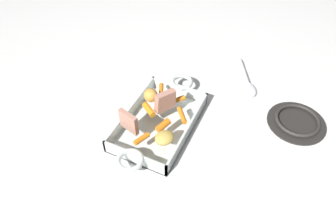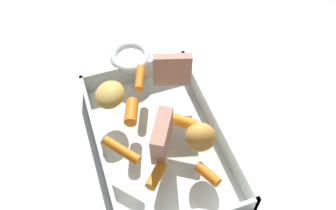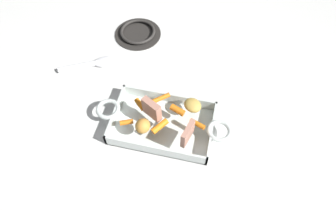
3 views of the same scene
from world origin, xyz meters
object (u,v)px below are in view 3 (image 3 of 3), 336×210
(roasting_dish, at_px, (163,124))
(baby_carrot_northeast, at_px, (140,104))
(baby_carrot_long, at_px, (126,122))
(baby_carrot_center_right, at_px, (197,125))
(baby_carrot_southeast, at_px, (178,110))
(roast_slice_thin, at_px, (152,109))
(stove_burner_rear, at_px, (138,33))
(baby_carrot_northwest, at_px, (160,98))
(serving_spoon, at_px, (92,64))
(potato_golden_small, at_px, (193,105))
(roast_slice_thick, at_px, (188,133))
(baby_carrot_southwest, at_px, (161,126))
(potato_halved, at_px, (143,126))

(roasting_dish, relative_size, baby_carrot_northeast, 10.28)
(baby_carrot_long, height_order, baby_carrot_center_right, same)
(baby_carrot_southeast, bearing_deg, baby_carrot_long, 27.85)
(baby_carrot_southeast, height_order, baby_carrot_center_right, baby_carrot_southeast)
(roasting_dish, height_order, roast_slice_thin, roast_slice_thin)
(baby_carrot_southeast, relative_size, stove_burner_rear, 0.25)
(baby_carrot_northwest, bearing_deg, serving_spoon, -23.48)
(roasting_dish, relative_size, baby_carrot_long, 10.71)
(baby_carrot_northeast, relative_size, potato_golden_small, 0.74)
(roast_slice_thick, distance_m, baby_carrot_northeast, 0.19)
(baby_carrot_southwest, bearing_deg, serving_spoon, -35.65)
(stove_burner_rear, bearing_deg, potato_golden_small, 129.88)
(baby_carrot_southwest, bearing_deg, baby_carrot_long, 4.19)
(baby_carrot_northwest, bearing_deg, stove_burner_rear, -62.05)
(baby_carrot_southwest, bearing_deg, potato_halved, 18.56)
(baby_carrot_northwest, relative_size, potato_golden_small, 1.12)
(roasting_dish, height_order, baby_carrot_center_right, baby_carrot_center_right)
(baby_carrot_northwest, xyz_separation_m, serving_spoon, (0.29, -0.13, -0.05))
(roast_slice_thin, relative_size, stove_burner_rear, 0.35)
(roasting_dish, xyz_separation_m, baby_carrot_northwest, (0.02, -0.07, 0.04))
(roast_slice_thick, xyz_separation_m, baby_carrot_southeast, (0.05, -0.09, -0.02))
(stove_burner_rear, bearing_deg, roast_slice_thick, 122.41)
(baby_carrot_long, bearing_deg, baby_carrot_center_right, -169.99)
(baby_carrot_center_right, bearing_deg, baby_carrot_northeast, -10.31)
(baby_carrot_southwest, height_order, potato_halved, potato_halved)
(baby_carrot_northeast, bearing_deg, baby_carrot_long, 73.03)
(roast_slice_thin, xyz_separation_m, potato_halved, (0.01, 0.06, -0.01))
(baby_carrot_southeast, bearing_deg, serving_spoon, -24.30)
(baby_carrot_southwest, bearing_deg, baby_carrot_center_right, -164.40)
(baby_carrot_northeast, bearing_deg, stove_burner_rear, -72.49)
(roast_slice_thin, height_order, baby_carrot_southwest, roast_slice_thin)
(baby_carrot_northwest, relative_size, stove_burner_rear, 0.35)
(baby_carrot_long, bearing_deg, baby_carrot_southwest, -175.81)
(baby_carrot_southeast, xyz_separation_m, baby_carrot_center_right, (-0.07, 0.04, -0.00))
(baby_carrot_center_right, xyz_separation_m, serving_spoon, (0.42, -0.20, -0.05))
(baby_carrot_northeast, height_order, baby_carrot_southwest, baby_carrot_southwest)
(roast_slice_thin, height_order, potato_golden_small, roast_slice_thin)
(baby_carrot_center_right, height_order, serving_spoon, baby_carrot_center_right)
(baby_carrot_northwest, height_order, stove_burner_rear, baby_carrot_northwest)
(baby_carrot_northwest, height_order, potato_halved, potato_halved)
(baby_carrot_southeast, height_order, potato_golden_small, potato_golden_small)
(baby_carrot_southeast, distance_m, potato_golden_small, 0.05)
(roasting_dish, xyz_separation_m, serving_spoon, (0.31, -0.19, -0.01))
(potato_golden_small, bearing_deg, baby_carrot_southeast, 30.38)
(baby_carrot_northwest, height_order, serving_spoon, baby_carrot_northwest)
(baby_carrot_northeast, bearing_deg, baby_carrot_southwest, 142.51)
(potato_halved, xyz_separation_m, stove_burner_rear, (0.15, -0.44, -0.06))
(baby_carrot_northwest, relative_size, serving_spoon, 0.33)
(baby_carrot_northeast, relative_size, potato_halved, 0.90)
(stove_burner_rear, xyz_separation_m, serving_spoon, (0.12, 0.20, 0.00))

